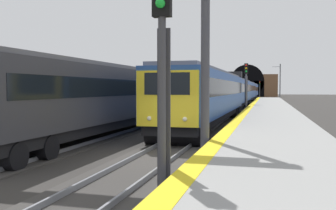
{
  "coord_description": "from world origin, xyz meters",
  "views": [
    {
      "loc": [
        -13.17,
        -3.97,
        2.64
      ],
      "look_at": [
        7.13,
        1.45,
        1.71
      ],
      "focal_mm": 39.95,
      "sensor_mm": 36.0,
      "label": 1
    }
  ],
  "objects_px": {
    "train_adjacent_platform": "(184,92)",
    "catenary_mast_far": "(198,83)",
    "railway_signal_far": "(260,88)",
    "railway_signal_near": "(162,65)",
    "railway_signal_mid": "(246,84)",
    "train_main_approaching": "(241,91)",
    "catenary_mast_near": "(280,82)"
  },
  "relations": [
    {
      "from": "railway_signal_mid",
      "to": "catenary_mast_far",
      "type": "relative_size",
      "value": 0.68
    },
    {
      "from": "train_adjacent_platform",
      "to": "railway_signal_far",
      "type": "xyz_separation_m",
      "value": [
        66.74,
        -6.59,
        0.63
      ]
    },
    {
      "from": "railway_signal_near",
      "to": "catenary_mast_far",
      "type": "height_order",
      "value": "catenary_mast_far"
    },
    {
      "from": "railway_signal_far",
      "to": "catenary_mast_near",
      "type": "relative_size",
      "value": 0.6
    },
    {
      "from": "train_adjacent_platform",
      "to": "catenary_mast_near",
      "type": "relative_size",
      "value": 7.74
    },
    {
      "from": "railway_signal_near",
      "to": "catenary_mast_far",
      "type": "relative_size",
      "value": 0.68
    },
    {
      "from": "train_adjacent_platform",
      "to": "railway_signal_mid",
      "type": "bearing_deg",
      "value": 84.57
    },
    {
      "from": "railway_signal_mid",
      "to": "train_adjacent_platform",
      "type": "bearing_deg",
      "value": -96.65
    },
    {
      "from": "train_main_approaching",
      "to": "railway_signal_mid",
      "type": "relative_size",
      "value": 16.6
    },
    {
      "from": "catenary_mast_far",
      "to": "railway_signal_near",
      "type": "bearing_deg",
      "value": -170.19
    },
    {
      "from": "catenary_mast_near",
      "to": "train_main_approaching",
      "type": "bearing_deg",
      "value": 165.14
    },
    {
      "from": "railway_signal_mid",
      "to": "railway_signal_far",
      "type": "distance_m",
      "value": 67.51
    },
    {
      "from": "railway_signal_far",
      "to": "catenary_mast_near",
      "type": "height_order",
      "value": "catenary_mast_near"
    },
    {
      "from": "railway_signal_near",
      "to": "train_adjacent_platform",
      "type": "bearing_deg",
      "value": -168.31
    },
    {
      "from": "train_main_approaching",
      "to": "train_adjacent_platform",
      "type": "bearing_deg",
      "value": -13.37
    },
    {
      "from": "railway_signal_mid",
      "to": "railway_signal_far",
      "type": "relative_size",
      "value": 1.1
    },
    {
      "from": "railway_signal_near",
      "to": "railway_signal_mid",
      "type": "height_order",
      "value": "railway_signal_mid"
    },
    {
      "from": "railway_signal_far",
      "to": "catenary_mast_far",
      "type": "height_order",
      "value": "catenary_mast_far"
    },
    {
      "from": "catenary_mast_near",
      "to": "catenary_mast_far",
      "type": "relative_size",
      "value": 1.03
    },
    {
      "from": "railway_signal_near",
      "to": "catenary_mast_near",
      "type": "relative_size",
      "value": 0.66
    },
    {
      "from": "train_main_approaching",
      "to": "train_adjacent_platform",
      "type": "relative_size",
      "value": 1.41
    },
    {
      "from": "train_main_approaching",
      "to": "catenary_mast_far",
      "type": "bearing_deg",
      "value": -155.14
    },
    {
      "from": "railway_signal_near",
      "to": "railway_signal_mid",
      "type": "bearing_deg",
      "value": -180.0
    },
    {
      "from": "train_main_approaching",
      "to": "catenary_mast_near",
      "type": "height_order",
      "value": "catenary_mast_near"
    },
    {
      "from": "train_adjacent_platform",
      "to": "catenary_mast_far",
      "type": "height_order",
      "value": "catenary_mast_far"
    },
    {
      "from": "railway_signal_far",
      "to": "railway_signal_mid",
      "type": "bearing_deg",
      "value": 0.0
    },
    {
      "from": "train_main_approaching",
      "to": "railway_signal_near",
      "type": "relative_size",
      "value": 16.66
    },
    {
      "from": "catenary_mast_near",
      "to": "catenary_mast_far",
      "type": "bearing_deg",
      "value": 88.01
    },
    {
      "from": "train_adjacent_platform",
      "to": "train_main_approaching",
      "type": "bearing_deg",
      "value": 167.03
    },
    {
      "from": "train_adjacent_platform",
      "to": "catenary_mast_far",
      "type": "bearing_deg",
      "value": -170.35
    },
    {
      "from": "railway_signal_far",
      "to": "railway_signal_near",
      "type": "bearing_deg",
      "value": 0.0
    },
    {
      "from": "train_main_approaching",
      "to": "railway_signal_mid",
      "type": "xyz_separation_m",
      "value": [
        -19.42,
        -1.87,
        0.91
      ]
    }
  ]
}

